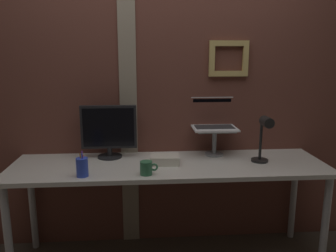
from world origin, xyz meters
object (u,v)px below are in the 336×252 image
laptop (213,120)px  desk_lamp (264,135)px  pen_cup (82,167)px  coffee_mug (147,168)px  monitor (109,129)px

laptop → desk_lamp: size_ratio=0.96×
laptop → pen_cup: 1.05m
pen_cup → laptop: bearing=26.3°
laptop → coffee_mug: bearing=-138.7°
monitor → coffee_mug: bearing=-55.4°
monitor → coffee_mug: size_ratio=3.53×
coffee_mug → desk_lamp: bearing=10.6°
laptop → coffee_mug: (-0.52, -0.46, -0.22)m
laptop → coffee_mug: size_ratio=2.85×
desk_lamp → monitor: bearing=167.6°
laptop → coffee_mug: 0.72m
monitor → desk_lamp: monitor is taller
pen_cup → coffee_mug: (0.40, 0.00, -0.02)m
monitor → pen_cup: (-0.13, -0.39, -0.15)m
desk_lamp → coffee_mug: 0.84m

